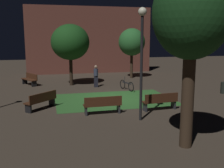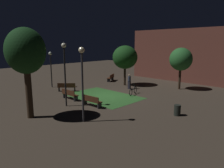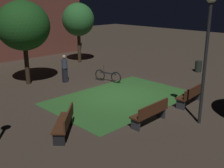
% 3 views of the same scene
% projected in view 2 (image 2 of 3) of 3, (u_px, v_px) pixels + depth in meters
% --- Properties ---
extents(ground_plane, '(60.00, 60.00, 0.00)m').
position_uv_depth(ground_plane, '(107.00, 96.00, 19.21)').
color(ground_plane, '#3D3328').
extents(grass_lawn, '(6.79, 4.50, 0.01)m').
position_uv_depth(grass_lawn, '(103.00, 96.00, 19.10)').
color(grass_lawn, '#2D6028').
rests_on(grass_lawn, ground).
extents(bench_by_lamp, '(1.81, 0.51, 0.88)m').
position_uv_depth(bench_by_lamp, '(69.00, 94.00, 17.93)').
color(bench_by_lamp, '#422314').
rests_on(bench_by_lamp, ground).
extents(bench_back_row, '(1.83, 0.62, 0.88)m').
position_uv_depth(bench_back_row, '(91.00, 101.00, 15.91)').
color(bench_back_row, '#422314').
rests_on(bench_back_row, ground).
extents(bench_front_right, '(1.62, 1.61, 0.88)m').
position_uv_depth(bench_front_right, '(67.00, 87.00, 20.98)').
color(bench_front_right, '#422314').
rests_on(bench_front_right, ground).
extents(bench_path_side, '(1.28, 1.81, 0.88)m').
position_uv_depth(bench_path_side, '(111.00, 77.00, 26.80)').
color(bench_path_side, '#422314').
rests_on(bench_path_side, ground).
extents(tree_right_canopy, '(2.33, 2.33, 4.38)m').
position_uv_depth(tree_right_canopy, '(181.00, 59.00, 21.50)').
color(tree_right_canopy, '#38281C').
rests_on(tree_right_canopy, ground).
extents(tree_back_right, '(2.84, 2.84, 4.58)m').
position_uv_depth(tree_back_right, '(125.00, 57.00, 23.62)').
color(tree_back_right, '#2D2116').
rests_on(tree_back_right, ground).
extents(tree_near_wall, '(2.46, 2.46, 5.79)m').
position_uv_depth(tree_near_wall, '(26.00, 52.00, 12.82)').
color(tree_near_wall, '#38281C').
rests_on(tree_near_wall, ground).
extents(lamp_post_near_wall, '(0.36, 0.36, 4.60)m').
position_uv_depth(lamp_post_near_wall, '(82.00, 72.00, 12.31)').
color(lamp_post_near_wall, '#333338').
rests_on(lamp_post_near_wall, ground).
extents(lamp_post_path_center, '(0.36, 0.36, 3.91)m').
position_uv_depth(lamp_post_path_center, '(51.00, 63.00, 22.57)').
color(lamp_post_path_center, black).
rests_on(lamp_post_path_center, ground).
extents(lamp_post_plaza_east, '(0.36, 0.36, 4.84)m').
position_uv_depth(lamp_post_plaza_east, '(65.00, 64.00, 15.51)').
color(lamp_post_plaza_east, black).
rests_on(lamp_post_plaza_east, ground).
extents(trash_bin, '(0.44, 0.44, 0.74)m').
position_uv_depth(trash_bin, '(177.00, 110.00, 13.96)').
color(trash_bin, black).
rests_on(trash_bin, ground).
extents(bicycle, '(0.51, 1.71, 0.93)m').
position_uv_depth(bicycle, '(133.00, 91.00, 19.75)').
color(bicycle, black).
rests_on(bicycle, ground).
extents(pedestrian, '(0.32, 0.32, 1.61)m').
position_uv_depth(pedestrian, '(129.00, 81.00, 22.08)').
color(pedestrian, black).
rests_on(pedestrian, ground).
extents(building_wall_backdrop, '(12.56, 0.80, 6.61)m').
position_uv_depth(building_wall_backdrop, '(175.00, 55.00, 26.60)').
color(building_wall_backdrop, brown).
rests_on(building_wall_backdrop, ground).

